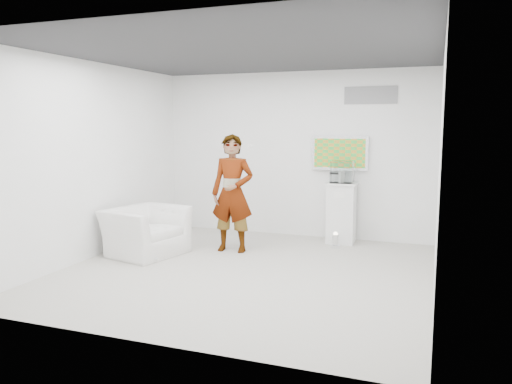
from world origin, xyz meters
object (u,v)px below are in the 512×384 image
(tv, at_px, (340,153))
(pedestal, at_px, (341,213))
(person, at_px, (232,193))
(armchair, at_px, (145,231))
(floor_uplight, at_px, (335,240))

(tv, relative_size, pedestal, 0.95)
(tv, distance_m, person, 2.15)
(tv, bearing_deg, armchair, -141.58)
(tv, xyz_separation_m, pedestal, (0.10, -0.26, -1.02))
(person, relative_size, floor_uplight, 7.34)
(armchair, relative_size, pedestal, 1.08)
(tv, height_order, floor_uplight, tv)
(armchair, xyz_separation_m, pedestal, (2.77, 1.86, 0.16))
(pedestal, height_order, floor_uplight, pedestal)
(tv, distance_m, floor_uplight, 1.58)
(armchair, bearing_deg, person, -47.78)
(person, relative_size, pedestal, 1.80)
(armchair, bearing_deg, pedestal, -42.58)
(person, bearing_deg, floor_uplight, 22.18)
(pedestal, bearing_deg, tv, 110.00)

